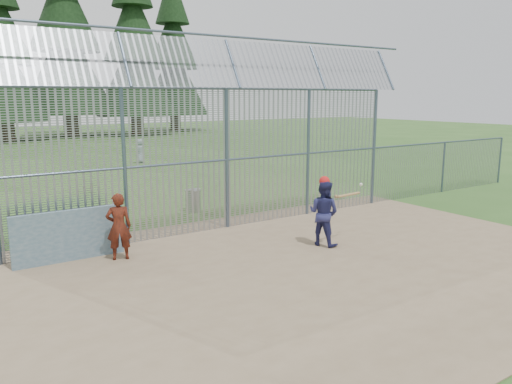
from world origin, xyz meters
TOP-DOWN VIEW (x-y plane):
  - ground at (0.00, 0.00)m, footprint 120.00×120.00m
  - dirt_infield at (0.00, -0.50)m, footprint 14.00×10.00m
  - dugout_wall at (-4.60, 2.90)m, footprint 2.50×0.12m
  - batter at (1.13, 0.59)m, footprint 0.89×0.99m
  - onlooker at (-3.60, 2.36)m, footprint 0.66×0.53m
  - bg_kid_standing at (3.17, 18.76)m, footprint 0.81×0.76m
  - batting_gear at (1.29, 0.56)m, footprint 1.46×0.36m
  - trash_can at (0.11, 5.94)m, footprint 0.56×0.56m
  - backstop_fence at (1.81, 3.43)m, footprint 20.09×0.81m
  - conifer_row at (1.93, 41.51)m, footprint 38.48×12.26m

SIDE VIEW (x-z plane):
  - ground at x=0.00m, z-range 0.00..0.00m
  - dirt_infield at x=0.00m, z-range 0.00..0.02m
  - trash_can at x=0.11m, z-range -0.03..0.79m
  - dugout_wall at x=-4.60m, z-range 0.02..1.22m
  - bg_kid_standing at x=3.17m, z-range 0.00..1.39m
  - onlooker at x=-3.60m, z-range 0.02..1.60m
  - batter at x=1.13m, z-range 0.02..1.70m
  - batting_gear at x=1.29m, z-range 1.31..1.89m
  - backstop_fence at x=1.81m, z-range -0.29..5.01m
  - conifer_row at x=1.93m, z-range 0.73..20.93m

